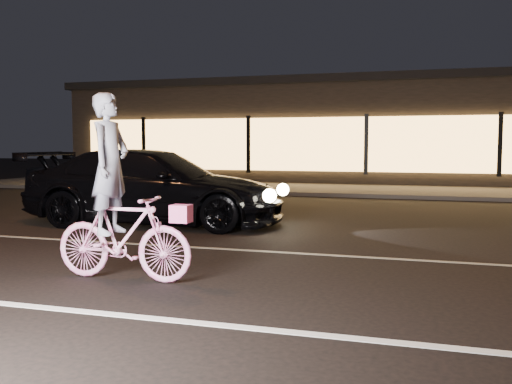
% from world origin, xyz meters
% --- Properties ---
extents(ground, '(90.00, 90.00, 0.00)m').
position_xyz_m(ground, '(0.00, 0.00, 0.00)').
color(ground, black).
rests_on(ground, ground).
extents(lane_stripe_near, '(60.00, 0.12, 0.01)m').
position_xyz_m(lane_stripe_near, '(0.00, -1.50, 0.00)').
color(lane_stripe_near, silver).
rests_on(lane_stripe_near, ground).
extents(lane_stripe_far, '(60.00, 0.10, 0.01)m').
position_xyz_m(lane_stripe_far, '(0.00, 2.00, 0.00)').
color(lane_stripe_far, gray).
rests_on(lane_stripe_far, ground).
extents(sidewalk, '(30.00, 4.00, 0.12)m').
position_xyz_m(sidewalk, '(0.00, 13.00, 0.06)').
color(sidewalk, '#383533').
rests_on(sidewalk, ground).
extents(storefront, '(25.40, 8.42, 4.20)m').
position_xyz_m(storefront, '(0.00, 18.97, 2.15)').
color(storefront, black).
rests_on(storefront, ground).
extents(cyclist, '(1.78, 0.61, 2.24)m').
position_xyz_m(cyclist, '(-1.28, -0.24, 0.80)').
color(cyclist, '#EB2E93').
rests_on(cyclist, ground).
extents(sedan, '(5.38, 2.52, 1.52)m').
position_xyz_m(sedan, '(-3.07, 4.17, 0.76)').
color(sedan, black).
rests_on(sedan, ground).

